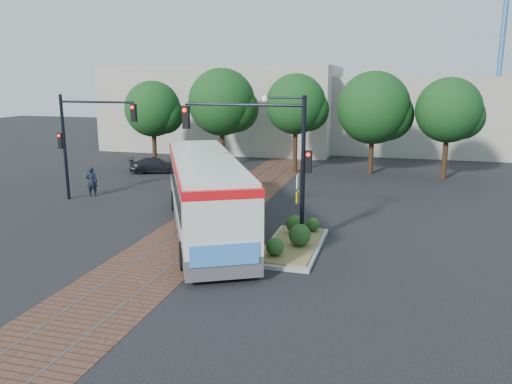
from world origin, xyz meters
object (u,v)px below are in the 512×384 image
city_bus (205,190)px  officer (92,182)px  signal_pole_left (81,133)px  signal_pole_main (273,147)px  parked_car (157,165)px  traffic_island (294,240)px

city_bus → officer: size_ratio=7.21×
city_bus → officer: 10.23m
signal_pole_left → signal_pole_main: bearing=-21.4°
officer → parked_car: bearing=-113.5°
traffic_island → officer: size_ratio=2.96×
traffic_island → signal_pole_left: bearing=159.6°
officer → parked_car: 7.99m
signal_pole_main → officer: bearing=154.9°
traffic_island → signal_pole_left: signal_pole_left is taller
parked_car → traffic_island: bearing=-157.5°
signal_pole_left → officer: 3.17m
traffic_island → signal_pole_main: 3.95m
signal_pole_main → officer: signal_pole_main is taller
signal_pole_left → officer: size_ratio=3.42×
city_bus → officer: (-9.03, 4.69, -1.04)m
officer → parked_car: size_ratio=0.44×
signal_pole_main → parked_car: bearing=131.5°
traffic_island → officer: (-13.42, 5.93, 0.55)m
city_bus → signal_pole_main: bearing=-45.4°
signal_pole_main → officer: size_ratio=3.42×
signal_pole_main → officer: (-12.46, 5.84, -3.28)m
city_bus → parked_car: (-8.80, 12.67, -1.34)m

